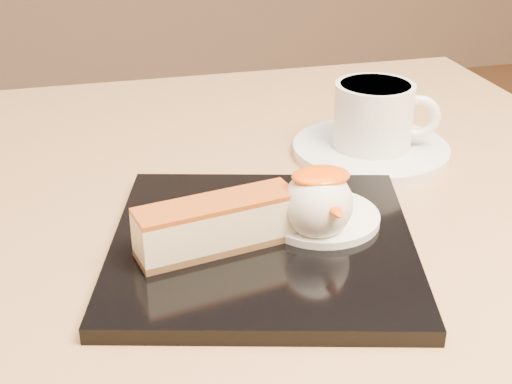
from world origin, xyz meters
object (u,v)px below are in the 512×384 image
object	(u,v)px
dessert_plate	(263,245)
cheesecake	(217,225)
saucer	(371,150)
coffee_cup	(375,114)
ice_cream_scoop	(318,204)
table	(229,381)

from	to	relation	value
dessert_plate	cheesecake	world-z (taller)	cheesecake
saucer	coffee_cup	size ratio (longest dim) A/B	1.54
ice_cream_scoop	coffee_cup	xyz separation A→B (m)	(0.11, 0.15, 0.00)
ice_cream_scoop	table	bearing A→B (deg)	141.11
table	dessert_plate	xyz separation A→B (m)	(0.02, -0.04, 0.16)
cheesecake	coffee_cup	bearing A→B (deg)	28.95
dessert_plate	coffee_cup	world-z (taller)	coffee_cup
cheesecake	ice_cream_scoop	xyz separation A→B (m)	(0.07, 0.00, 0.01)
cheesecake	ice_cream_scoop	distance (m)	0.08
saucer	dessert_plate	bearing A→B (deg)	-134.65
cheesecake	coffee_cup	xyz separation A→B (m)	(0.18, 0.15, 0.01)
dessert_plate	saucer	xyz separation A→B (m)	(0.15, 0.15, -0.00)
dessert_plate	coffee_cup	bearing A→B (deg)	44.87
cheesecake	ice_cream_scoop	size ratio (longest dim) A/B	2.33
table	cheesecake	world-z (taller)	cheesecake
dessert_plate	cheesecake	xyz separation A→B (m)	(-0.04, -0.00, 0.02)
cheesecake	coffee_cup	distance (m)	0.24
table	dessert_plate	bearing A→B (deg)	-66.26
coffee_cup	table	bearing A→B (deg)	-126.05
table	saucer	world-z (taller)	saucer
table	ice_cream_scoop	bearing A→B (deg)	-38.89
dessert_plate	saucer	world-z (taller)	dessert_plate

